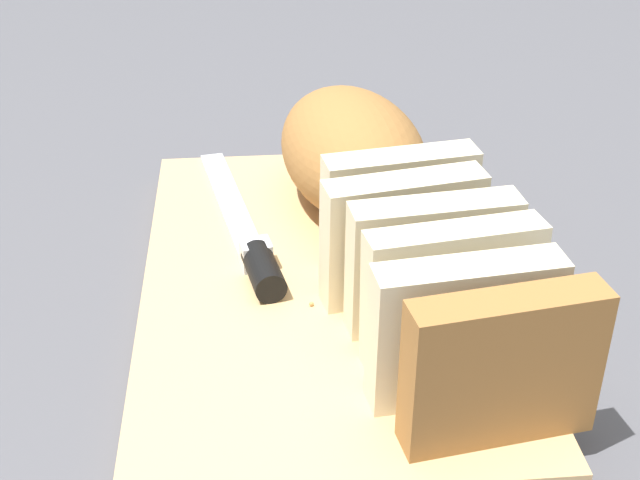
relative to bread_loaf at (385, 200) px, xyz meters
name	(u,v)px	position (x,y,z in m)	size (l,w,h in m)	color
ground_plane	(320,300)	(0.03, -0.05, -0.07)	(3.00, 3.00, 0.00)	#4C4C51
cutting_board	(320,288)	(0.03, -0.05, -0.06)	(0.43, 0.26, 0.02)	tan
bread_loaf	(385,200)	(0.00, 0.00, 0.00)	(0.42, 0.17, 0.09)	#996633
bread_knife	(253,249)	(0.00, -0.10, -0.04)	(0.26, 0.07, 0.02)	silver
crumb_near_knife	(311,304)	(0.07, -0.06, -0.04)	(0.00, 0.00, 0.00)	tan
crumb_near_loaf	(344,255)	(0.00, -0.03, -0.04)	(0.01, 0.01, 0.01)	tan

